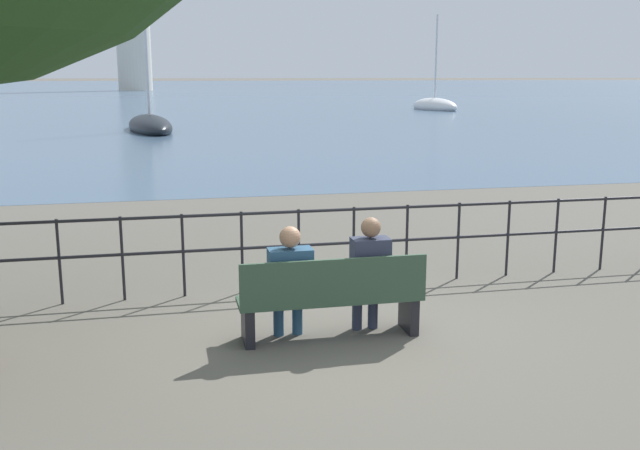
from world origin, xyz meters
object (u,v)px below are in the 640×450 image
Objects in this scene: park_bench at (332,299)px; seated_person_right at (369,270)px; sailboat_0 at (435,106)px; harbor_lighthouse at (132,9)px; sailboat_2 at (150,126)px; seated_person_left at (290,277)px.

seated_person_right is (0.43, 0.08, 0.26)m from park_bench.
seated_person_right is at bearing -124.65° from sailboat_0.
park_bench is at bearing -87.31° from harbor_lighthouse.
seated_person_right is 0.04× the size of harbor_lighthouse.
seated_person_right is 0.17× the size of sailboat_0.
park_bench is 29.20m from sailboat_2.
harbor_lighthouse reaches higher than park_bench.
seated_person_right is at bearing -87.11° from harbor_lighthouse.
park_bench is 1.60× the size of seated_person_left.
seated_person_left is 0.85m from seated_person_right.
sailboat_2 is at bearing 94.34° from park_bench.
harbor_lighthouse is (-3.43, 91.05, 13.08)m from sailboat_2.
sailboat_0 reaches higher than seated_person_right.
park_bench is 0.07× the size of harbor_lighthouse.
sailboat_2 is (-1.78, 29.03, -0.41)m from seated_person_left.
harbor_lighthouse reaches higher than sailboat_2.
seated_person_left is 49.86m from sailboat_0.
seated_person_right reaches higher than seated_person_left.
sailboat_2 is at bearing 95.18° from seated_person_right.
sailboat_0 is at bearing -71.53° from harbor_lighthouse.
park_bench is 120.99m from harbor_lighthouse.
park_bench is 0.49m from seated_person_left.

